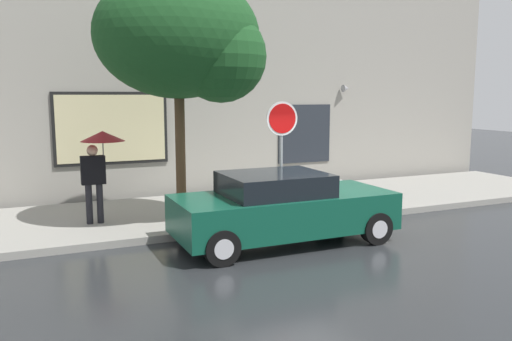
{
  "coord_description": "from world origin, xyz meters",
  "views": [
    {
      "loc": [
        -4.9,
        -8.87,
        2.92
      ],
      "look_at": [
        -0.18,
        1.8,
        1.2
      ],
      "focal_mm": 36.46,
      "sensor_mm": 36.0,
      "label": 1
    }
  ],
  "objects_px": {
    "pedestrian_with_umbrella": "(99,152)",
    "parked_car": "(282,208)",
    "stop_sign": "(282,136)",
    "fire_hydrant": "(340,195)",
    "street_tree": "(187,40)"
  },
  "relations": [
    {
      "from": "street_tree",
      "to": "stop_sign",
      "type": "relative_size",
      "value": 2.02
    },
    {
      "from": "parked_car",
      "to": "pedestrian_with_umbrella",
      "type": "distance_m",
      "value": 4.13
    },
    {
      "from": "fire_hydrant",
      "to": "parked_car",
      "type": "bearing_deg",
      "value": -146.74
    },
    {
      "from": "parked_car",
      "to": "stop_sign",
      "type": "distance_m",
      "value": 2.08
    },
    {
      "from": "fire_hydrant",
      "to": "street_tree",
      "type": "distance_m",
      "value": 5.11
    },
    {
      "from": "fire_hydrant",
      "to": "stop_sign",
      "type": "distance_m",
      "value": 2.22
    },
    {
      "from": "pedestrian_with_umbrella",
      "to": "stop_sign",
      "type": "xyz_separation_m",
      "value": [
        3.83,
        -1.05,
        0.29
      ]
    },
    {
      "from": "pedestrian_with_umbrella",
      "to": "parked_car",
      "type": "bearing_deg",
      "value": -38.91
    },
    {
      "from": "parked_car",
      "to": "pedestrian_with_umbrella",
      "type": "relative_size",
      "value": 2.17
    },
    {
      "from": "parked_car",
      "to": "fire_hydrant",
      "type": "height_order",
      "value": "parked_car"
    },
    {
      "from": "parked_car",
      "to": "street_tree",
      "type": "distance_m",
      "value": 4.01
    },
    {
      "from": "fire_hydrant",
      "to": "street_tree",
      "type": "height_order",
      "value": "street_tree"
    },
    {
      "from": "pedestrian_with_umbrella",
      "to": "stop_sign",
      "type": "relative_size",
      "value": 0.76
    },
    {
      "from": "parked_car",
      "to": "stop_sign",
      "type": "bearing_deg",
      "value": 64.07
    },
    {
      "from": "stop_sign",
      "to": "street_tree",
      "type": "bearing_deg",
      "value": 171.24
    }
  ]
}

